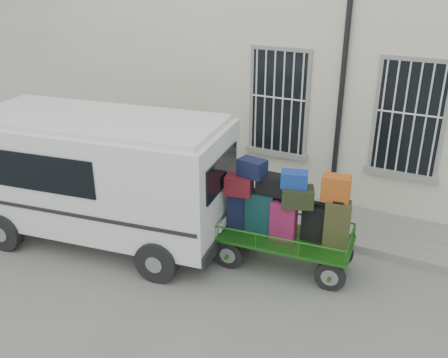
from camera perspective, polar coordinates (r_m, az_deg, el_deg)
ground at (r=9.24m, az=1.28°, el=-9.57°), size 80.00×80.00×0.00m
building at (r=13.08m, az=12.22°, el=14.07°), size 24.00×5.15×6.00m
sidewalk at (r=10.97m, az=6.28°, el=-3.55°), size 24.00×1.70×0.15m
luggage_cart at (r=8.72m, az=6.95°, el=-4.13°), size 2.80×1.27×1.97m
van at (r=9.70m, az=-13.94°, el=0.89°), size 5.18×2.79×2.49m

